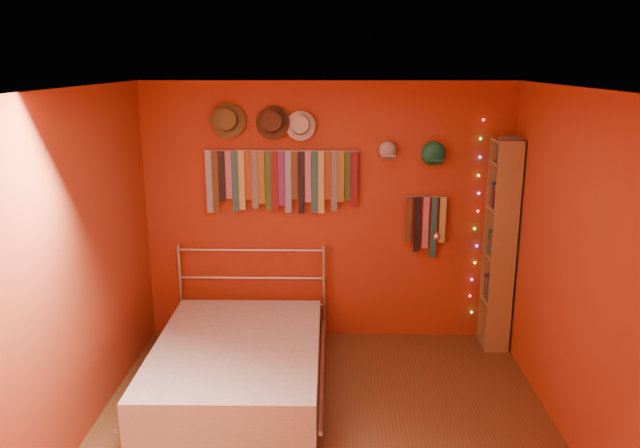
# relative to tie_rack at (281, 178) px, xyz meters

# --- Properties ---
(ground) EXTENTS (3.50, 3.50, 0.00)m
(ground) POSITION_rel_tie_rack_xyz_m (0.43, -1.68, -1.60)
(ground) COLOR brown
(ground) RESTS_ON ground
(back_wall) EXTENTS (3.50, 0.02, 2.50)m
(back_wall) POSITION_rel_tie_rack_xyz_m (0.43, 0.07, -0.35)
(back_wall) COLOR #993818
(back_wall) RESTS_ON ground
(right_wall) EXTENTS (0.02, 3.50, 2.50)m
(right_wall) POSITION_rel_tie_rack_xyz_m (2.18, -1.68, -0.35)
(right_wall) COLOR #993818
(right_wall) RESTS_ON ground
(left_wall) EXTENTS (0.02, 3.50, 2.50)m
(left_wall) POSITION_rel_tie_rack_xyz_m (-1.32, -1.68, -0.35)
(left_wall) COLOR #993818
(left_wall) RESTS_ON ground
(ceiling) EXTENTS (3.50, 3.50, 0.02)m
(ceiling) POSITION_rel_tie_rack_xyz_m (0.43, -1.68, 0.90)
(ceiling) COLOR white
(ceiling) RESTS_ON back_wall
(tie_rack) EXTENTS (1.45, 0.03, 0.60)m
(tie_rack) POSITION_rel_tie_rack_xyz_m (0.00, 0.00, 0.00)
(tie_rack) COLOR silver
(tie_rack) RESTS_ON back_wall
(small_tie_rack) EXTENTS (0.40, 0.03, 0.60)m
(small_tie_rack) POSITION_rel_tie_rack_xyz_m (1.38, 0.00, -0.41)
(small_tie_rack) COLOR silver
(small_tie_rack) RESTS_ON back_wall
(fedora_olive) EXTENTS (0.32, 0.18, 0.32)m
(fedora_olive) POSITION_rel_tie_rack_xyz_m (-0.48, -0.04, 0.54)
(fedora_olive) COLOR brown
(fedora_olive) RESTS_ON back_wall
(fedora_brown) EXTENTS (0.31, 0.17, 0.31)m
(fedora_brown) POSITION_rel_tie_rack_xyz_m (-0.07, -0.03, 0.53)
(fedora_brown) COLOR #492C1A
(fedora_brown) RESTS_ON back_wall
(fedora_white) EXTENTS (0.27, 0.15, 0.27)m
(fedora_white) POSITION_rel_tie_rack_xyz_m (0.19, -0.03, 0.50)
(fedora_white) COLOR beige
(fedora_white) RESTS_ON back_wall
(cap_white) EXTENTS (0.17, 0.22, 0.17)m
(cap_white) POSITION_rel_tie_rack_xyz_m (1.00, 0.01, 0.27)
(cap_white) COLOR beige
(cap_white) RESTS_ON back_wall
(cap_green) EXTENTS (0.20, 0.25, 0.20)m
(cap_green) POSITION_rel_tie_rack_xyz_m (1.42, 0.01, 0.24)
(cap_green) COLOR #1B7B51
(cap_green) RESTS_ON back_wall
(fairy_lights) EXTENTS (0.06, 0.02, 1.91)m
(fairy_lights) POSITION_rel_tie_rack_xyz_m (1.86, 0.03, -0.40)
(fairy_lights) COLOR #FF3333
(fairy_lights) RESTS_ON back_wall
(reading_lamp) EXTENTS (0.07, 0.31, 0.09)m
(reading_lamp) POSITION_rel_tie_rack_xyz_m (1.45, -0.17, -0.50)
(reading_lamp) COLOR silver
(reading_lamp) RESTS_ON back_wall
(bookshelf) EXTENTS (0.25, 0.34, 2.00)m
(bookshelf) POSITION_rel_tie_rack_xyz_m (2.09, -0.15, -0.59)
(bookshelf) COLOR olive
(bookshelf) RESTS_ON ground
(bed) EXTENTS (1.46, 1.99, 0.96)m
(bed) POSITION_rel_tie_rack_xyz_m (-0.30, -1.04, -1.38)
(bed) COLOR silver
(bed) RESTS_ON ground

